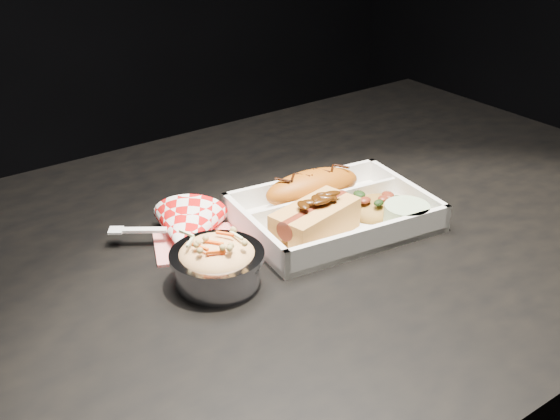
% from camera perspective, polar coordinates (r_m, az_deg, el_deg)
% --- Properties ---
extents(dining_table, '(1.20, 0.80, 0.75)m').
position_cam_1_polar(dining_table, '(1.00, 2.07, -5.79)').
color(dining_table, black).
rests_on(dining_table, ground).
extents(food_tray, '(0.27, 0.21, 0.04)m').
position_cam_1_polar(food_tray, '(0.95, 4.33, -0.58)').
color(food_tray, silver).
rests_on(food_tray, dining_table).
extents(fried_pastry, '(0.15, 0.08, 0.05)m').
position_cam_1_polar(fried_pastry, '(0.98, 2.66, 1.86)').
color(fried_pastry, '#AF5711').
rests_on(fried_pastry, food_tray).
extents(hotdog, '(0.13, 0.08, 0.06)m').
position_cam_1_polar(hotdog, '(0.90, 2.87, -0.64)').
color(hotdog, '#DF9C4C').
rests_on(hotdog, food_tray).
extents(fried_rice_mound, '(0.10, 0.08, 0.03)m').
position_cam_1_polar(fried_rice_mound, '(0.97, 7.98, 0.69)').
color(fried_rice_mound, '#A77730').
rests_on(fried_rice_mound, food_tray).
extents(cupcake_liner, '(0.06, 0.06, 0.03)m').
position_cam_1_polar(cupcake_liner, '(0.94, 10.23, -0.44)').
color(cupcake_liner, '#A2BE90').
rests_on(cupcake_liner, food_tray).
extents(foil_coleslaw_cup, '(0.11, 0.11, 0.07)m').
position_cam_1_polar(foil_coleslaw_cup, '(0.81, -5.14, -4.15)').
color(foil_coleslaw_cup, silver).
rests_on(foil_coleslaw_cup, dining_table).
extents(napkin_fork, '(0.16, 0.15, 0.10)m').
position_cam_1_polar(napkin_fork, '(0.91, -7.59, -1.82)').
color(napkin_fork, red).
rests_on(napkin_fork, dining_table).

